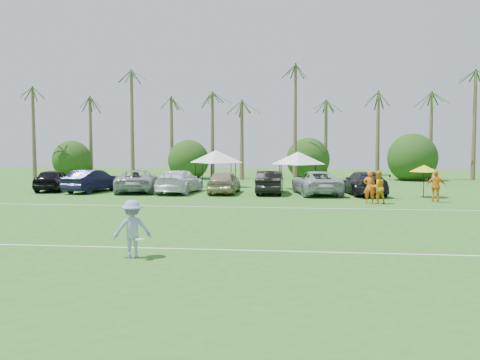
# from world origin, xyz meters

# --- Properties ---
(ground) EXTENTS (120.00, 120.00, 0.00)m
(ground) POSITION_xyz_m (0.00, 0.00, 0.00)
(ground) COLOR #2D651E
(ground) RESTS_ON ground
(field_lines) EXTENTS (80.00, 12.10, 0.01)m
(field_lines) POSITION_xyz_m (0.00, 8.00, 0.01)
(field_lines) COLOR white
(field_lines) RESTS_ON ground
(palm_tree_0) EXTENTS (2.40, 2.40, 8.90)m
(palm_tree_0) POSITION_xyz_m (-22.00, 38.00, 7.48)
(palm_tree_0) COLOR brown
(palm_tree_0) RESTS_ON ground
(palm_tree_1) EXTENTS (2.40, 2.40, 9.90)m
(palm_tree_1) POSITION_xyz_m (-17.00, 38.00, 8.35)
(palm_tree_1) COLOR brown
(palm_tree_1) RESTS_ON ground
(palm_tree_2) EXTENTS (2.40, 2.40, 10.90)m
(palm_tree_2) POSITION_xyz_m (-12.00, 38.00, 9.21)
(palm_tree_2) COLOR brown
(palm_tree_2) RESTS_ON ground
(palm_tree_3) EXTENTS (2.40, 2.40, 11.90)m
(palm_tree_3) POSITION_xyz_m (-8.00, 38.00, 10.06)
(palm_tree_3) COLOR brown
(palm_tree_3) RESTS_ON ground
(palm_tree_4) EXTENTS (2.40, 2.40, 8.90)m
(palm_tree_4) POSITION_xyz_m (-4.00, 38.00, 7.48)
(palm_tree_4) COLOR brown
(palm_tree_4) RESTS_ON ground
(palm_tree_5) EXTENTS (2.40, 2.40, 9.90)m
(palm_tree_5) POSITION_xyz_m (0.00, 38.00, 8.35)
(palm_tree_5) COLOR brown
(palm_tree_5) RESTS_ON ground
(palm_tree_6) EXTENTS (2.40, 2.40, 10.90)m
(palm_tree_6) POSITION_xyz_m (4.00, 38.00, 9.21)
(palm_tree_6) COLOR brown
(palm_tree_6) RESTS_ON ground
(palm_tree_7) EXTENTS (2.40, 2.40, 11.90)m
(palm_tree_7) POSITION_xyz_m (8.00, 38.00, 10.06)
(palm_tree_7) COLOR brown
(palm_tree_7) RESTS_ON ground
(palm_tree_8) EXTENTS (2.40, 2.40, 8.90)m
(palm_tree_8) POSITION_xyz_m (13.00, 38.00, 7.48)
(palm_tree_8) COLOR brown
(palm_tree_8) RESTS_ON ground
(palm_tree_9) EXTENTS (2.40, 2.40, 9.90)m
(palm_tree_9) POSITION_xyz_m (18.00, 38.00, 8.35)
(palm_tree_9) COLOR brown
(palm_tree_9) RESTS_ON ground
(bush_tree_0) EXTENTS (4.00, 4.00, 4.00)m
(bush_tree_0) POSITION_xyz_m (-19.00, 39.00, 1.80)
(bush_tree_0) COLOR brown
(bush_tree_0) RESTS_ON ground
(bush_tree_1) EXTENTS (4.00, 4.00, 4.00)m
(bush_tree_1) POSITION_xyz_m (-6.00, 39.00, 1.80)
(bush_tree_1) COLOR brown
(bush_tree_1) RESTS_ON ground
(bush_tree_2) EXTENTS (4.00, 4.00, 4.00)m
(bush_tree_2) POSITION_xyz_m (6.00, 39.00, 1.80)
(bush_tree_2) COLOR brown
(bush_tree_2) RESTS_ON ground
(bush_tree_3) EXTENTS (4.00, 4.00, 4.00)m
(bush_tree_3) POSITION_xyz_m (16.00, 39.00, 1.80)
(bush_tree_3) COLOR brown
(bush_tree_3) RESTS_ON ground
(sideline_player_a) EXTENTS (0.76, 0.54, 1.97)m
(sideline_player_a) POSITION_xyz_m (9.48, 16.95, 0.98)
(sideline_player_a) COLOR orange
(sideline_player_a) RESTS_ON ground
(sideline_player_b) EXTENTS (1.17, 1.06, 1.98)m
(sideline_player_b) POSITION_xyz_m (9.93, 16.65, 0.99)
(sideline_player_b) COLOR orange
(sideline_player_b) RESTS_ON ground
(sideline_player_c) EXTENTS (1.22, 0.70, 1.96)m
(sideline_player_c) POSITION_xyz_m (13.60, 17.98, 0.98)
(sideline_player_c) COLOR orange
(sideline_player_c) RESTS_ON ground
(canopy_tent_left) EXTENTS (4.37, 4.37, 3.54)m
(canopy_tent_left) POSITION_xyz_m (-1.55, 27.28, 3.03)
(canopy_tent_left) COLOR black
(canopy_tent_left) RESTS_ON ground
(canopy_tent_right) EXTENTS (4.24, 4.24, 3.43)m
(canopy_tent_right) POSITION_xyz_m (5.11, 26.27, 2.94)
(canopy_tent_right) COLOR black
(canopy_tent_right) RESTS_ON ground
(market_umbrella) EXTENTS (1.94, 1.94, 2.16)m
(market_umbrella) POSITION_xyz_m (13.49, 20.85, 1.94)
(market_umbrella) COLOR black
(market_umbrella) RESTS_ON ground
(frisbee_player) EXTENTS (1.35, 1.05, 1.84)m
(frisbee_player) POSITION_xyz_m (0.14, 0.49, 0.92)
(frisbee_player) COLOR #8B95C6
(frisbee_player) RESTS_ON ground
(parked_car_0) EXTENTS (2.74, 5.12, 1.66)m
(parked_car_0) POSITION_xyz_m (-13.23, 22.56, 0.83)
(parked_car_0) COLOR black
(parked_car_0) RESTS_ON ground
(parked_car_1) EXTENTS (2.93, 5.31, 1.66)m
(parked_car_1) POSITION_xyz_m (-9.95, 22.01, 0.83)
(parked_car_1) COLOR black
(parked_car_1) RESTS_ON ground
(parked_car_2) EXTENTS (3.86, 6.38, 1.66)m
(parked_car_2) POSITION_xyz_m (-6.68, 22.40, 0.83)
(parked_car_2) COLOR #989AA1
(parked_car_2) RESTS_ON ground
(parked_car_3) EXTENTS (2.81, 5.89, 1.66)m
(parked_car_3) POSITION_xyz_m (-3.40, 22.08, 0.83)
(parked_car_3) COLOR white
(parked_car_3) RESTS_ON ground
(parked_car_4) EXTENTS (1.99, 4.88, 1.66)m
(parked_car_4) POSITION_xyz_m (-0.12, 22.00, 0.83)
(parked_car_4) COLOR tan
(parked_car_4) RESTS_ON ground
(parked_car_5) EXTENTS (1.79, 5.04, 1.66)m
(parked_car_5) POSITION_xyz_m (3.16, 22.20, 0.83)
(parked_car_5) COLOR black
(parked_car_5) RESTS_ON ground
(parked_car_6) EXTENTS (3.82, 6.37, 1.66)m
(parked_car_6) POSITION_xyz_m (6.44, 22.05, 0.83)
(parked_car_6) COLOR #AAB0B6
(parked_car_6) RESTS_ON ground
(parked_car_7) EXTENTS (3.17, 6.00, 1.66)m
(parked_car_7) POSITION_xyz_m (9.72, 22.12, 0.83)
(parked_car_7) COLOR black
(parked_car_7) RESTS_ON ground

